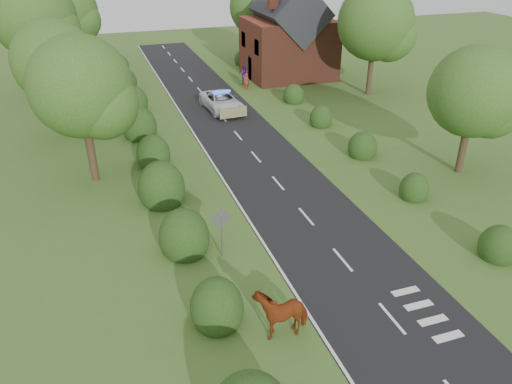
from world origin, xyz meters
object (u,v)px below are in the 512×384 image
object	(u,v)px
police_van	(222,102)
pedestrian_purple	(244,74)
cow	(281,313)
road_sign	(221,225)
pedestrian_red	(246,81)

from	to	relation	value
police_van	pedestrian_purple	bearing A→B (deg)	55.50
cow	pedestrian_purple	world-z (taller)	pedestrian_purple
police_van	pedestrian_purple	xyz separation A→B (m)	(4.06, 6.91, 0.19)
road_sign	police_van	bearing A→B (deg)	74.71
pedestrian_red	pedestrian_purple	bearing A→B (deg)	-106.45
cow	road_sign	bearing A→B (deg)	-173.48
road_sign	cow	world-z (taller)	road_sign
cow	pedestrian_red	size ratio (longest dim) A/B	1.44
road_sign	police_van	world-z (taller)	road_sign
pedestrian_purple	cow	bearing A→B (deg)	91.90
pedestrian_red	pedestrian_purple	size ratio (longest dim) A/B	0.83
cow	pedestrian_purple	xyz separation A→B (m)	(8.68, 31.88, 0.14)
cow	pedestrian_red	bearing A→B (deg)	162.32
pedestrian_purple	pedestrian_red	bearing A→B (deg)	96.01
road_sign	pedestrian_purple	bearing A→B (deg)	70.47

